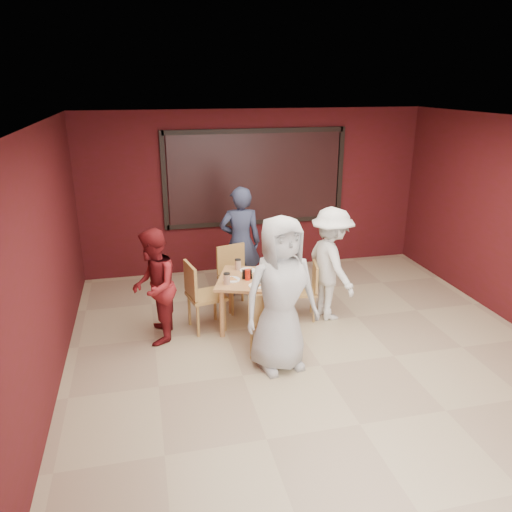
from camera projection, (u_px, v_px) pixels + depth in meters
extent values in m
plane|color=tan|center=(321.00, 365.00, 5.99)|extent=(7.00, 7.00, 0.00)
cube|color=black|center=(256.00, 178.00, 8.61)|extent=(3.00, 0.02, 1.50)
cube|color=tan|center=(252.00, 279.00, 6.74)|extent=(1.15, 1.15, 0.04)
cylinder|color=tan|center=(231.00, 292.00, 7.24)|extent=(0.07, 0.07, 0.67)
cylinder|color=tan|center=(280.00, 294.00, 7.16)|extent=(0.07, 0.07, 0.67)
cylinder|color=tan|center=(222.00, 314.00, 6.56)|extent=(0.07, 0.07, 0.67)
cylinder|color=tan|center=(277.00, 316.00, 6.48)|extent=(0.07, 0.07, 0.67)
cylinder|color=white|center=(257.00, 286.00, 6.47)|extent=(0.23, 0.23, 0.01)
cone|color=#E6B351|center=(257.00, 285.00, 6.47)|extent=(0.21, 0.21, 0.02)
cylinder|color=beige|center=(268.00, 283.00, 6.40)|extent=(0.09, 0.09, 0.14)
cylinder|color=black|center=(268.00, 277.00, 6.37)|extent=(0.09, 0.09, 0.01)
cylinder|color=white|center=(248.00, 270.00, 6.99)|extent=(0.23, 0.23, 0.01)
cone|color=#E6B351|center=(248.00, 269.00, 6.99)|extent=(0.21, 0.21, 0.02)
cylinder|color=beige|center=(238.00, 265.00, 7.03)|extent=(0.09, 0.09, 0.14)
cylinder|color=black|center=(238.00, 260.00, 7.00)|extent=(0.09, 0.09, 0.01)
cylinder|color=white|center=(232.00, 280.00, 6.67)|extent=(0.23, 0.23, 0.01)
cone|color=#E6B351|center=(232.00, 278.00, 6.67)|extent=(0.21, 0.21, 0.02)
cylinder|color=beige|center=(227.00, 279.00, 6.52)|extent=(0.09, 0.09, 0.14)
cylinder|color=black|center=(227.00, 274.00, 6.49)|extent=(0.09, 0.09, 0.01)
cylinder|color=white|center=(273.00, 276.00, 6.79)|extent=(0.23, 0.23, 0.01)
cone|color=#E6B351|center=(273.00, 275.00, 6.79)|extent=(0.21, 0.21, 0.02)
cylinder|color=beige|center=(277.00, 268.00, 6.91)|extent=(0.09, 0.09, 0.14)
cylinder|color=black|center=(277.00, 263.00, 6.88)|extent=(0.09, 0.09, 0.01)
cylinder|color=white|center=(258.00, 275.00, 6.71)|extent=(0.06, 0.06, 0.10)
cylinder|color=white|center=(255.00, 277.00, 6.65)|extent=(0.05, 0.05, 0.08)
cylinder|color=red|center=(248.00, 275.00, 6.65)|extent=(0.07, 0.07, 0.15)
cube|color=black|center=(247.00, 274.00, 6.71)|extent=(0.14, 0.08, 0.12)
cube|color=#A67F40|center=(265.00, 321.00, 6.15)|extent=(0.50, 0.50, 0.04)
cylinder|color=#A67F40|center=(278.00, 331.00, 6.39)|extent=(0.04, 0.04, 0.41)
cylinder|color=#A67F40|center=(251.00, 331.00, 6.38)|extent=(0.04, 0.04, 0.41)
cylinder|color=#A67F40|center=(279.00, 344.00, 6.07)|extent=(0.04, 0.04, 0.41)
cylinder|color=#A67F40|center=(252.00, 344.00, 6.06)|extent=(0.04, 0.04, 0.41)
cube|color=#A67F40|center=(266.00, 310.00, 5.89)|extent=(0.41, 0.12, 0.40)
cube|color=#A67F40|center=(237.00, 279.00, 7.36)|extent=(0.57, 0.57, 0.04)
cylinder|color=#A67F40|center=(232.00, 301.00, 7.20)|extent=(0.04, 0.04, 0.44)
cylinder|color=#A67F40|center=(254.00, 296.00, 7.38)|extent=(0.04, 0.04, 0.44)
cylinder|color=#A67F40|center=(221.00, 292.00, 7.50)|extent=(0.04, 0.04, 0.44)
cylinder|color=#A67F40|center=(242.00, 288.00, 7.68)|extent=(0.04, 0.04, 0.44)
cube|color=#A67F40|center=(231.00, 259.00, 7.44)|extent=(0.44, 0.17, 0.43)
cube|color=#A67F40|center=(206.00, 296.00, 6.75)|extent=(0.55, 0.55, 0.04)
cylinder|color=#A67F40|center=(225.00, 316.00, 6.74)|extent=(0.04, 0.04, 0.46)
cylinder|color=#A67F40|center=(215.00, 305.00, 7.07)|extent=(0.04, 0.04, 0.46)
cylinder|color=#A67F40|center=(198.00, 321.00, 6.59)|extent=(0.04, 0.04, 0.46)
cylinder|color=#A67F40|center=(189.00, 310.00, 6.92)|extent=(0.04, 0.04, 0.46)
cube|color=#A67F40|center=(190.00, 280.00, 6.57)|extent=(0.13, 0.47, 0.44)
cube|color=#A67F40|center=(302.00, 291.00, 7.08)|extent=(0.47, 0.47, 0.04)
cylinder|color=#A67F40|center=(289.00, 300.00, 7.30)|extent=(0.03, 0.03, 0.39)
cylinder|color=#A67F40|center=(291.00, 310.00, 7.00)|extent=(0.03, 0.03, 0.39)
cylinder|color=#A67F40|center=(311.00, 300.00, 7.31)|extent=(0.03, 0.03, 0.39)
cylinder|color=#A67F40|center=(314.00, 310.00, 7.00)|extent=(0.03, 0.03, 0.39)
cube|color=#A67F40|center=(315.00, 276.00, 7.01)|extent=(0.12, 0.39, 0.38)
imported|color=#B1B1B1|center=(281.00, 294.00, 5.69)|extent=(0.99, 0.74, 1.85)
imported|color=#2B324D|center=(240.00, 243.00, 7.68)|extent=(0.68, 0.48, 1.75)
imported|color=maroon|center=(154.00, 287.00, 6.35)|extent=(0.65, 0.80, 1.51)
imported|color=white|center=(331.00, 264.00, 6.97)|extent=(0.75, 1.12, 1.61)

